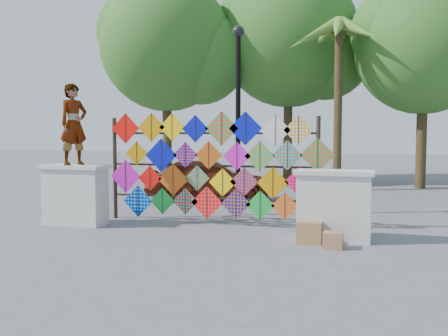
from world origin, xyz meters
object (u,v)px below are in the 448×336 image
(kite_rack, at_px, (212,167))
(sedan, at_px, (208,179))
(vendor_woman, at_px, (74,124))
(lamppost, at_px, (238,102))

(kite_rack, relative_size, sedan, 1.37)
(vendor_woman, distance_m, sedan, 5.04)
(kite_rack, distance_m, vendor_woman, 3.06)
(kite_rack, xyz_separation_m, sedan, (-1.31, 3.66, -0.61))
(kite_rack, relative_size, vendor_woman, 2.92)
(kite_rack, height_order, sedan, kite_rack)
(sedan, distance_m, lamppost, 3.52)
(kite_rack, bearing_deg, vendor_woman, -161.47)
(vendor_woman, xyz_separation_m, lamppost, (3.00, 2.20, 0.55))
(sedan, bearing_deg, vendor_woman, 144.10)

